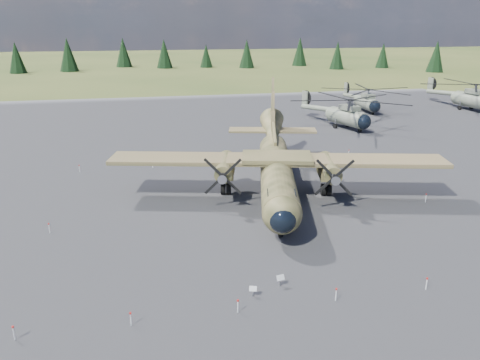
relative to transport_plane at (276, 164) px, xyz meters
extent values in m
plane|color=brown|center=(-3.56, -5.29, -2.96)|extent=(500.00, 500.00, 0.00)
cube|color=slate|center=(-3.56, 4.71, -2.96)|extent=(120.00, 120.00, 0.04)
cylinder|color=#3E3F22|center=(-0.39, -1.61, -0.49)|extent=(7.44, 19.47, 3.00)
sphere|color=#3E3F22|center=(-2.65, -11.00, -0.49)|extent=(3.55, 3.55, 2.94)
sphere|color=black|center=(-2.79, -11.57, -0.55)|extent=(2.61, 2.61, 2.16)
cube|color=black|center=(-2.25, -9.33, 0.31)|extent=(2.49, 2.17, 0.59)
cone|color=#3E3F22|center=(2.58, 10.69, 0.63)|extent=(4.59, 7.86, 4.52)
cube|color=#A1A4A7|center=(-0.14, -0.57, -1.73)|extent=(3.49, 6.73, 0.54)
cube|color=#363B1E|center=(-0.26, -1.09, 0.74)|extent=(31.10, 10.84, 0.38)
cube|color=#3E3F22|center=(-0.26, -1.09, 0.97)|extent=(7.16, 5.26, 0.38)
cylinder|color=#3E3F22|center=(-5.03, -0.27, 0.15)|extent=(2.87, 5.80, 1.61)
cube|color=#3E3F22|center=(-4.83, 0.56, -0.55)|extent=(2.42, 3.92, 0.86)
cone|color=gray|center=(-5.85, -3.66, 0.15)|extent=(1.02, 1.13, 0.82)
cylinder|color=black|center=(-4.83, 0.56, -2.37)|extent=(1.19, 1.37, 1.18)
cylinder|color=#3E3F22|center=(4.35, -2.54, 0.15)|extent=(2.87, 5.80, 1.61)
cube|color=#3E3F22|center=(4.56, -1.70, -0.55)|extent=(2.42, 3.92, 0.86)
cone|color=gray|center=(3.54, -5.93, 0.15)|extent=(1.02, 1.13, 0.82)
cylinder|color=black|center=(4.56, -1.70, -2.37)|extent=(1.19, 1.37, 1.18)
cube|color=#3E3F22|center=(1.62, 6.73, 1.28)|extent=(2.19, 7.95, 1.80)
cube|color=#363B1E|center=(2.70, 11.21, 0.69)|extent=(10.56, 4.71, 0.24)
cylinder|color=gray|center=(-2.35, -9.75, -1.59)|extent=(0.18, 0.18, 0.97)
cylinder|color=black|center=(-2.35, -9.75, -2.37)|extent=(0.60, 1.06, 1.00)
cylinder|color=gray|center=(18.66, 25.36, -1.15)|extent=(4.52, 7.47, 2.45)
sphere|color=black|center=(19.75, 22.01, -1.20)|extent=(2.84, 2.84, 2.25)
sphere|color=gray|center=(17.56, 28.72, -1.15)|extent=(2.84, 2.84, 2.25)
cube|color=gray|center=(18.78, 24.99, 0.42)|extent=(2.56, 3.50, 0.74)
cylinder|color=gray|center=(18.78, 24.99, 1.16)|extent=(0.44, 0.44, 0.98)
cylinder|color=gray|center=(16.42, 32.21, -0.80)|extent=(3.38, 8.21, 1.40)
cube|color=gray|center=(15.29, 35.71, 0.42)|extent=(0.63, 1.37, 2.35)
cylinder|color=black|center=(15.61, 35.81, 0.42)|extent=(0.85, 2.44, 2.55)
cylinder|color=black|center=(19.57, 22.57, -2.57)|extent=(0.47, 0.72, 0.67)
cylinder|color=black|center=(17.03, 26.07, -2.57)|extent=(0.52, 0.84, 0.78)
cylinder|color=gray|center=(17.03, 26.07, -2.05)|extent=(0.17, 0.17, 1.42)
cylinder|color=black|center=(19.55, 26.89, -2.57)|extent=(0.52, 0.84, 0.78)
cylinder|color=gray|center=(19.55, 26.89, -2.05)|extent=(0.17, 0.17, 1.42)
cylinder|color=gray|center=(28.02, 37.85, -1.29)|extent=(2.40, 6.56, 2.26)
sphere|color=black|center=(27.95, 34.59, -1.33)|extent=(2.13, 2.13, 2.08)
sphere|color=gray|center=(28.09, 41.11, -1.29)|extent=(2.13, 2.13, 2.08)
cube|color=gray|center=(28.01, 37.49, 0.16)|extent=(1.60, 2.93, 0.68)
cylinder|color=gray|center=(28.01, 37.49, 0.84)|extent=(0.33, 0.33, 0.91)
cylinder|color=gray|center=(28.16, 44.50, -0.97)|extent=(0.92, 7.74, 1.30)
cube|color=gray|center=(28.23, 47.90, 0.16)|extent=(0.23, 1.27, 2.17)
cylinder|color=black|center=(28.55, 47.89, 0.16)|extent=(0.10, 2.35, 2.35)
cylinder|color=black|center=(27.96, 35.14, -2.60)|extent=(0.27, 0.62, 0.62)
cylinder|color=black|center=(26.82, 38.96, -2.60)|extent=(0.29, 0.73, 0.72)
cylinder|color=gray|center=(26.82, 38.96, -2.12)|extent=(0.13, 0.13, 1.31)
cylinder|color=black|center=(29.26, 38.91, -2.60)|extent=(0.29, 0.73, 0.72)
cylinder|color=gray|center=(29.26, 38.91, -2.12)|extent=(0.13, 0.13, 1.31)
cylinder|color=gray|center=(48.05, 35.46, -1.02)|extent=(3.49, 7.81, 2.62)
sphere|color=gray|center=(47.60, 39.21, -1.02)|extent=(2.68, 2.68, 2.41)
cube|color=gray|center=(48.10, 35.04, 0.66)|extent=(2.17, 3.54, 0.79)
cylinder|color=gray|center=(48.10, 35.04, 1.45)|extent=(0.42, 0.42, 1.05)
cylinder|color=gray|center=(47.14, 43.12, -0.65)|extent=(1.93, 9.00, 1.50)
cube|color=gray|center=(46.68, 47.03, 0.66)|extent=(0.40, 1.49, 2.52)
cylinder|color=black|center=(47.04, 47.07, 0.66)|extent=(0.38, 2.72, 2.73)
cylinder|color=black|center=(46.49, 36.55, -2.54)|extent=(0.41, 0.87, 0.84)
cylinder|color=gray|center=(46.49, 36.55, -1.99)|extent=(0.16, 0.16, 1.52)
cylinder|color=black|center=(49.31, 36.88, -2.54)|extent=(0.41, 0.87, 0.84)
cylinder|color=gray|center=(49.31, 36.88, -1.99)|extent=(0.16, 0.16, 1.52)
cube|color=gray|center=(-6.33, -17.31, -2.68)|extent=(0.10, 0.10, 0.57)
cube|color=silver|center=(-6.33, -17.36, -2.40)|extent=(0.49, 0.32, 0.32)
cube|color=gray|center=(-4.36, -16.49, -2.65)|extent=(0.11, 0.11, 0.62)
cube|color=silver|center=(-4.36, -16.55, -2.35)|extent=(0.53, 0.31, 0.35)
cylinder|color=silver|center=(-19.56, -18.79, -2.56)|extent=(0.07, 0.07, 0.80)
cylinder|color=red|center=(-19.56, -18.79, -2.16)|extent=(0.12, 0.12, 0.10)
cylinder|color=silver|center=(-13.56, -18.79, -2.56)|extent=(0.07, 0.07, 0.80)
cylinder|color=red|center=(-13.56, -18.79, -2.16)|extent=(0.12, 0.12, 0.10)
cylinder|color=silver|center=(-7.56, -18.79, -2.56)|extent=(0.07, 0.07, 0.80)
cylinder|color=red|center=(-7.56, -18.79, -2.16)|extent=(0.12, 0.12, 0.10)
cylinder|color=silver|center=(-1.56, -18.79, -2.56)|extent=(0.07, 0.07, 0.80)
cylinder|color=red|center=(-1.56, -18.79, -2.16)|extent=(0.12, 0.12, 0.10)
cylinder|color=silver|center=(4.44, -18.79, -2.56)|extent=(0.07, 0.07, 0.80)
cylinder|color=red|center=(4.44, -18.79, -2.16)|extent=(0.12, 0.12, 0.10)
cylinder|color=silver|center=(-19.56, 10.71, -2.56)|extent=(0.07, 0.07, 0.80)
cylinder|color=red|center=(-19.56, 10.71, -2.16)|extent=(0.12, 0.12, 0.10)
cylinder|color=silver|center=(-11.56, 10.71, -2.56)|extent=(0.07, 0.07, 0.80)
cylinder|color=red|center=(-11.56, 10.71, -2.16)|extent=(0.12, 0.12, 0.10)
cylinder|color=silver|center=(-3.56, 10.71, -2.56)|extent=(0.07, 0.07, 0.80)
cylinder|color=red|center=(-3.56, 10.71, -2.16)|extent=(0.12, 0.12, 0.10)
cylinder|color=silver|center=(4.44, 10.71, -2.56)|extent=(0.07, 0.07, 0.80)
cylinder|color=red|center=(4.44, 10.71, -2.16)|extent=(0.12, 0.12, 0.10)
cylinder|color=silver|center=(12.44, 10.71, -2.56)|extent=(0.07, 0.07, 0.80)
cylinder|color=red|center=(12.44, 10.71, -2.16)|extent=(0.12, 0.12, 0.10)
cylinder|color=silver|center=(-20.06, -5.29, -2.56)|extent=(0.07, 0.07, 0.80)
cylinder|color=red|center=(-20.06, -5.29, -2.16)|extent=(0.12, 0.12, 0.10)
cylinder|color=silver|center=(12.94, -5.29, -2.56)|extent=(0.07, 0.07, 0.80)
cylinder|color=red|center=(12.94, -5.29, -2.16)|extent=(0.12, 0.12, 0.10)
cone|color=black|center=(83.21, 100.90, 2.08)|extent=(5.64, 5.64, 10.07)
cone|color=black|center=(73.50, 118.45, 1.39)|extent=(4.88, 4.88, 8.71)
cone|color=black|center=(55.34, 116.95, 1.76)|extent=(5.29, 5.29, 9.44)
cone|color=black|center=(46.82, 132.54, 2.20)|extent=(5.78, 5.78, 10.33)
cone|color=black|center=(25.33, 128.00, 1.99)|extent=(5.54, 5.54, 9.89)
cone|color=black|center=(11.24, 132.48, 1.12)|extent=(4.57, 4.57, 8.15)
cone|color=black|center=(-3.76, 133.09, 2.07)|extent=(5.63, 5.63, 10.05)
cone|color=black|center=(-18.20, 140.70, 2.23)|extent=(5.81, 5.81, 10.38)
cone|color=black|center=(-35.74, 127.46, 2.50)|extent=(6.12, 6.12, 10.92)
cone|color=black|center=(-51.28, 124.83, 1.97)|extent=(5.52, 5.52, 9.85)
camera|label=1|loc=(-12.09, -41.38, 12.96)|focal=35.00mm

